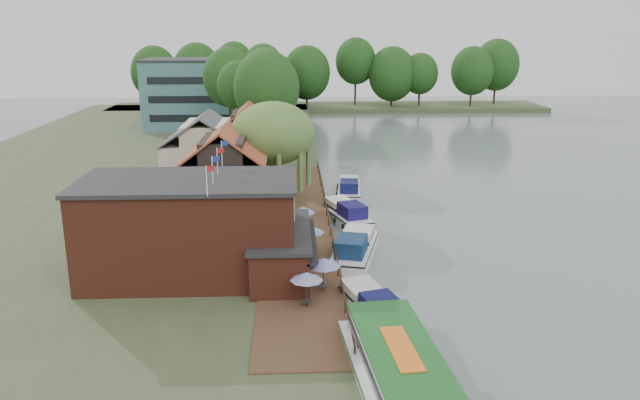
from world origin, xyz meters
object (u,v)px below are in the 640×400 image
object	(u,v)px
cruiser_2	(345,211)
tour_boat	(404,385)
cottage_c	(248,138)
pub	(218,227)
hotel_block	(217,93)
umbrella_1	(323,275)
swan	(364,352)
umbrella_5	(303,219)
cruiser_0	(370,304)
willow	(273,152)
cruiser_1	(355,245)
umbrella_3	(311,240)
cottage_a	(225,173)
umbrella_2	(299,259)
umbrella_4	(300,232)
cottage_b	(207,153)
umbrella_0	(307,289)
cruiser_3	(349,187)

from	to	relation	value
cruiser_2	tour_boat	world-z (taller)	tour_boat
cottage_c	cruiser_2	size ratio (longest dim) A/B	0.90
pub	hotel_block	distance (m)	71.49
umbrella_1	swan	bearing A→B (deg)	-73.78
umbrella_5	cruiser_0	xyz separation A→B (m)	(4.12, -15.05, -1.16)
willow	cruiser_1	xyz separation A→B (m)	(7.04, -14.65, -4.98)
pub	umbrella_5	xyz separation A→B (m)	(6.33, 9.21, -2.36)
cruiser_1	umbrella_3	bearing A→B (deg)	-141.50
cottage_a	tour_boat	distance (m)	33.76
willow	umbrella_2	world-z (taller)	willow
hotel_block	umbrella_2	size ratio (longest dim) A/B	10.69
umbrella_4	cottage_b	bearing A→B (deg)	117.42
umbrella_4	cruiser_0	xyz separation A→B (m)	(4.42, -11.51, -1.16)
umbrella_5	swan	bearing A→B (deg)	-80.85
pub	swan	size ratio (longest dim) A/B	45.45
umbrella_1	swan	xyz separation A→B (m)	(2.01, -6.92, -2.07)
cottage_c	umbrella_3	distance (m)	31.19
umbrella_3	umbrella_0	bearing A→B (deg)	-93.26
pub	umbrella_2	xyz separation A→B (m)	(5.88, -0.52, -2.36)
umbrella_0	cottage_a	bearing A→B (deg)	109.13
cottage_b	umbrella_2	bearing A→B (deg)	-68.83
willow	hotel_block	bearing A→B (deg)	102.71
willow	umbrella_0	distance (m)	26.42
pub	willow	distance (m)	20.36
cottage_c	pub	bearing A→B (deg)	-90.00
cottage_c	cruiser_0	bearing A→B (deg)	-75.30
cruiser_2	cottage_a	bearing A→B (deg)	165.10
pub	umbrella_5	size ratio (longest dim) A/B	8.42
cruiser_1	umbrella_5	bearing A→B (deg)	152.10
umbrella_5	tour_boat	xyz separation A→B (m)	(4.47, -25.64, -0.60)
cruiser_0	cruiser_3	distance (m)	31.31
umbrella_5	hotel_block	bearing A→B (deg)	103.06
umbrella_5	cruiser_3	xyz separation A→B (m)	(5.57, 16.23, -1.20)
cottage_b	cruiser_0	bearing A→B (deg)	-64.89
umbrella_0	umbrella_2	world-z (taller)	same
cruiser_1	swan	size ratio (longest dim) A/B	23.02
cottage_b	cruiser_1	world-z (taller)	cottage_b
tour_boat	umbrella_4	bearing A→B (deg)	97.38
cottage_c	umbrella_2	world-z (taller)	cottage_c
cottage_a	cruiser_2	size ratio (longest dim) A/B	0.91
cottage_b	willow	world-z (taller)	willow
umbrella_4	cruiser_1	world-z (taller)	umbrella_4
willow	swan	xyz separation A→B (m)	(6.00, -30.48, -5.99)
pub	cruiser_2	xyz separation A→B (m)	(10.60, 15.67, -3.51)
hotel_block	cruiser_3	size ratio (longest dim) A/B	2.79
cottage_a	umbrella_4	size ratio (longest dim) A/B	3.62
hotel_block	willow	bearing A→B (deg)	-77.29
cottage_b	umbrella_5	xyz separation A→B (m)	(10.33, -15.79, -2.96)
cottage_b	cruiser_0	distance (m)	34.30
cruiser_2	tour_boat	xyz separation A→B (m)	(0.20, -32.10, 0.54)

